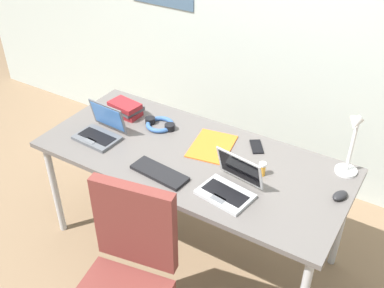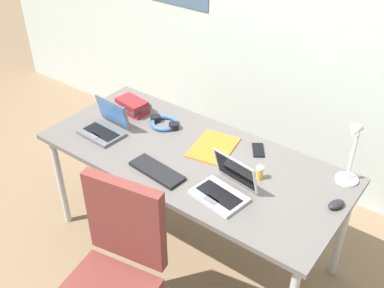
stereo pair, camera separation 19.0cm
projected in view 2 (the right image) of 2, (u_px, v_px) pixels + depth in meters
ground_plane at (192, 244)px, 3.04m from camera, size 12.00×12.00×0.00m
wall_back at (290, 9)px, 3.03m from camera, size 6.00×0.13×2.60m
desk at (192, 163)px, 2.65m from camera, size 1.80×0.80×0.74m
desk_lamp at (351, 154)px, 2.30m from camera, size 0.12×0.18×0.40m
laptop_back_right at (105, 127)px, 2.79m from camera, size 0.28×0.23×0.20m
laptop_center at (224, 188)px, 2.32m from camera, size 0.30×0.28×0.20m
external_keyboard at (157, 171)px, 2.49m from camera, size 0.34×0.15×0.02m
computer_mouse at (336, 204)px, 2.26m from camera, size 0.09×0.11×0.03m
cell_phone at (258, 150)px, 2.66m from camera, size 0.13×0.15×0.01m
headphones at (165, 123)px, 2.88m from camera, size 0.21×0.18×0.04m
pill_bottle at (260, 173)px, 2.42m from camera, size 0.04×0.04×0.08m
book_stack at (134, 106)px, 2.99m from camera, size 0.22×0.18×0.09m
paper_folder_center at (213, 147)px, 2.68m from camera, size 0.28×0.35×0.01m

